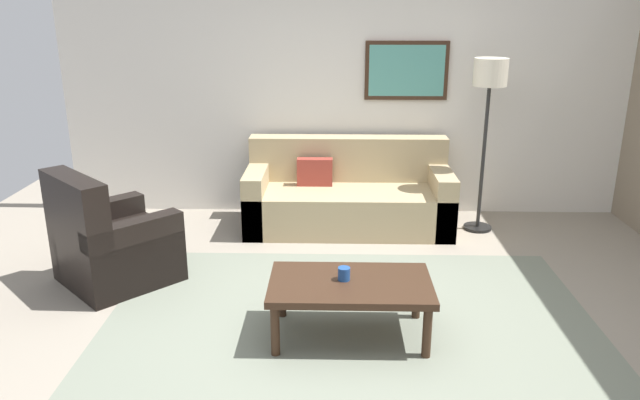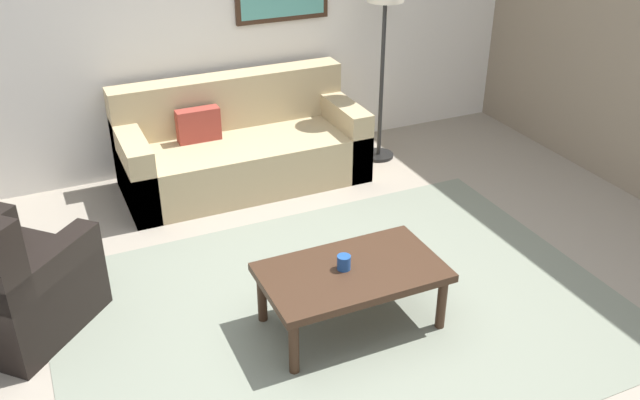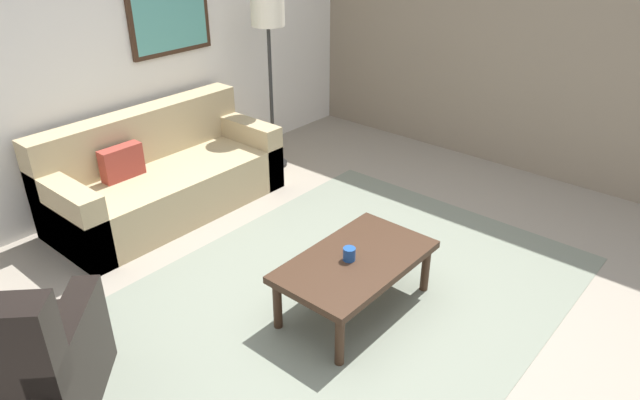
# 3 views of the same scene
# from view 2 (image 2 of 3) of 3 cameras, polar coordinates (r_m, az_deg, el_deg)

# --- Properties ---
(ground_plane) EXTENTS (8.00, 8.00, 0.00)m
(ground_plane) POSITION_cam_2_polar(r_m,az_deg,el_deg) (4.51, 1.85, -9.17)
(ground_plane) COLOR gray
(rear_partition) EXTENTS (6.00, 0.12, 2.80)m
(rear_partition) POSITION_cam_2_polar(r_m,az_deg,el_deg) (6.16, -8.98, 15.46)
(rear_partition) COLOR silver
(rear_partition) RESTS_ON ground_plane
(area_rug) EXTENTS (3.54, 2.58, 0.01)m
(area_rug) POSITION_cam_2_polar(r_m,az_deg,el_deg) (4.51, 1.86, -9.13)
(area_rug) COLOR gray
(area_rug) RESTS_ON ground_plane
(couch_main) EXTENTS (2.05, 0.90, 0.88)m
(couch_main) POSITION_cam_2_polar(r_m,az_deg,el_deg) (6.06, -6.68, 4.35)
(couch_main) COLOR tan
(couch_main) RESTS_ON ground_plane
(armchair_leather) EXTENTS (1.13, 1.13, 0.95)m
(armchair_leather) POSITION_cam_2_polar(r_m,az_deg,el_deg) (4.58, -24.79, -6.80)
(armchair_leather) COLOR black
(armchair_leather) RESTS_ON ground_plane
(coffee_table) EXTENTS (1.10, 0.64, 0.41)m
(coffee_table) POSITION_cam_2_polar(r_m,az_deg,el_deg) (4.20, 2.64, -6.29)
(coffee_table) COLOR #382316
(coffee_table) RESTS_ON ground_plane
(cup) EXTENTS (0.08, 0.08, 0.09)m
(cup) POSITION_cam_2_polar(r_m,az_deg,el_deg) (4.15, 1.98, -5.17)
(cup) COLOR #1E478C
(cup) RESTS_ON coffee_table
(lamp_standing) EXTENTS (0.32, 0.32, 1.71)m
(lamp_standing) POSITION_cam_2_polar(r_m,az_deg,el_deg) (6.11, 5.39, 15.65)
(lamp_standing) COLOR black
(lamp_standing) RESTS_ON ground_plane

